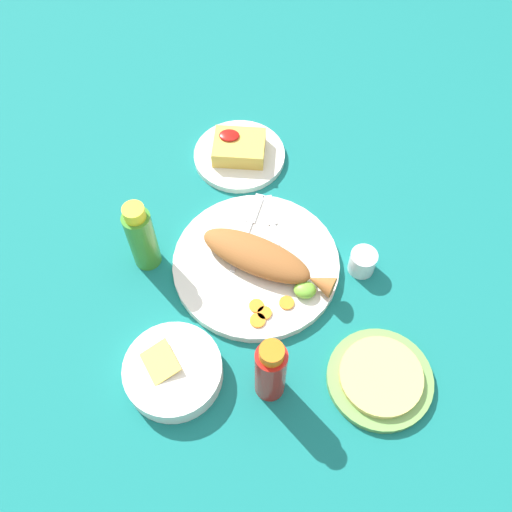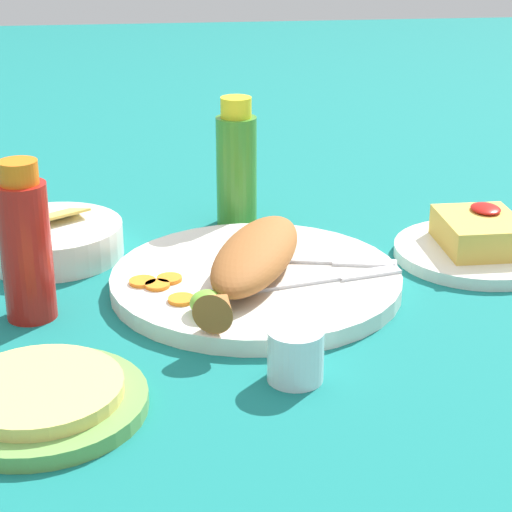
% 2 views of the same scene
% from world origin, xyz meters
% --- Properties ---
extents(ground_plane, '(4.00, 4.00, 0.00)m').
position_xyz_m(ground_plane, '(0.00, 0.00, 0.00)').
color(ground_plane, '#146B66').
extents(main_plate, '(0.31, 0.31, 0.02)m').
position_xyz_m(main_plate, '(0.00, 0.00, 0.01)').
color(main_plate, silver).
rests_on(main_plate, ground_plane).
extents(fried_fish, '(0.26, 0.15, 0.04)m').
position_xyz_m(fried_fish, '(-0.01, 0.00, 0.04)').
color(fried_fish, '#935628').
rests_on(fried_fish, main_plate).
extents(fork_near, '(0.05, 0.18, 0.00)m').
position_xyz_m(fork_near, '(0.02, -0.08, 0.02)').
color(fork_near, silver).
rests_on(fork_near, main_plate).
extents(fork_far, '(0.05, 0.18, 0.00)m').
position_xyz_m(fork_far, '(-0.03, -0.08, 0.02)').
color(fork_far, silver).
rests_on(fork_far, main_plate).
extents(carrot_slice_near, '(0.03, 0.03, 0.00)m').
position_xyz_m(carrot_slice_near, '(-0.01, 0.12, 0.02)').
color(carrot_slice_near, orange).
rests_on(carrot_slice_near, main_plate).
extents(carrot_slice_mid, '(0.03, 0.03, 0.00)m').
position_xyz_m(carrot_slice_mid, '(-0.01, 0.09, 0.02)').
color(carrot_slice_mid, orange).
rests_on(carrot_slice_mid, main_plate).
extents(carrot_slice_far, '(0.03, 0.03, 0.00)m').
position_xyz_m(carrot_slice_far, '(-0.02, 0.11, 0.02)').
color(carrot_slice_far, orange).
rests_on(carrot_slice_far, main_plate).
extents(carrot_slice_extra, '(0.03, 0.03, 0.00)m').
position_xyz_m(carrot_slice_extra, '(-0.06, 0.08, 0.02)').
color(carrot_slice_extra, orange).
rests_on(carrot_slice_extra, main_plate).
extents(lime_wedge_main, '(0.04, 0.03, 0.02)m').
position_xyz_m(lime_wedge_main, '(-0.09, 0.06, 0.03)').
color(lime_wedge_main, '#6BB233').
rests_on(lime_wedge_main, main_plate).
extents(hot_sauce_bottle_red, '(0.05, 0.05, 0.16)m').
position_xyz_m(hot_sauce_bottle_red, '(-0.04, 0.23, 0.08)').
color(hot_sauce_bottle_red, '#B21914').
rests_on(hot_sauce_bottle_red, ground_plane).
extents(hot_sauce_bottle_green, '(0.05, 0.05, 0.16)m').
position_xyz_m(hot_sauce_bottle_green, '(0.21, 0.00, 0.08)').
color(hot_sauce_bottle_green, '#3D8428').
rests_on(hot_sauce_bottle_green, ground_plane).
extents(salt_cup, '(0.05, 0.05, 0.05)m').
position_xyz_m(salt_cup, '(-0.20, -0.01, 0.02)').
color(salt_cup, silver).
rests_on(salt_cup, ground_plane).
extents(side_plate_fries, '(0.19, 0.19, 0.01)m').
position_xyz_m(side_plate_fries, '(0.06, -0.27, 0.01)').
color(side_plate_fries, silver).
rests_on(side_plate_fries, ground_plane).
extents(fries_pile, '(0.11, 0.09, 0.04)m').
position_xyz_m(fries_pile, '(0.06, -0.27, 0.03)').
color(fries_pile, gold).
rests_on(fries_pile, side_plate_fries).
extents(guacamole_bowl, '(0.16, 0.16, 0.05)m').
position_xyz_m(guacamole_bowl, '(0.12, 0.22, 0.02)').
color(guacamole_bowl, white).
rests_on(guacamole_bowl, ground_plane).
extents(tortilla_plate, '(0.18, 0.18, 0.01)m').
position_xyz_m(tortilla_plate, '(-0.22, 0.21, 0.01)').
color(tortilla_plate, '#6B9E4C').
rests_on(tortilla_plate, ground_plane).
extents(tortilla_stack, '(0.14, 0.14, 0.01)m').
position_xyz_m(tortilla_stack, '(-0.22, 0.21, 0.02)').
color(tortilla_stack, '#E0C666').
rests_on(tortilla_stack, tortilla_plate).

